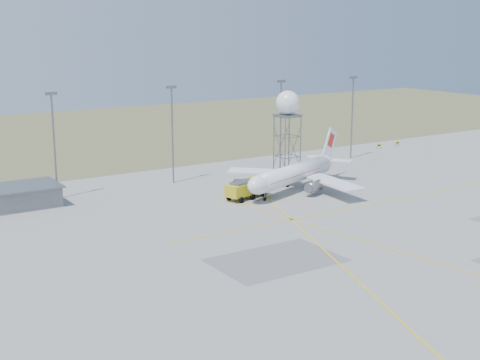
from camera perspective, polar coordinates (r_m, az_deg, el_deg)
ground at (r=98.40m, az=17.93°, el=-6.86°), size 400.00×400.00×0.00m
grass_strip at (r=213.08m, az=-12.46°, el=3.92°), size 400.00×120.00×0.03m
building_grey at (r=128.38m, az=-19.31°, el=-1.46°), size 19.00×10.00×3.90m
mast_a at (r=130.85m, az=-15.60°, el=3.58°), size 2.20×0.50×20.50m
mast_b at (r=140.16m, az=-5.80°, el=4.58°), size 2.20×0.50×20.50m
mast_c at (r=154.78m, az=3.50°, el=5.41°), size 2.20×0.50×20.50m
mast_d at (r=168.65m, az=9.57°, el=5.88°), size 2.20×0.50×20.50m
taxi_sign_near at (r=185.22m, az=11.77°, el=2.91°), size 1.60×0.17×1.20m
taxi_sign_far at (r=190.15m, az=13.28°, el=3.09°), size 1.60×0.17×1.20m
airliner_main at (r=135.09m, az=4.71°, el=0.56°), size 31.68×29.76×11.12m
radar_tower at (r=146.45m, az=4.06°, el=4.39°), size 5.22×5.22×18.88m
fire_truck at (r=128.53m, az=0.64°, el=-0.79°), size 9.65×5.52×3.67m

